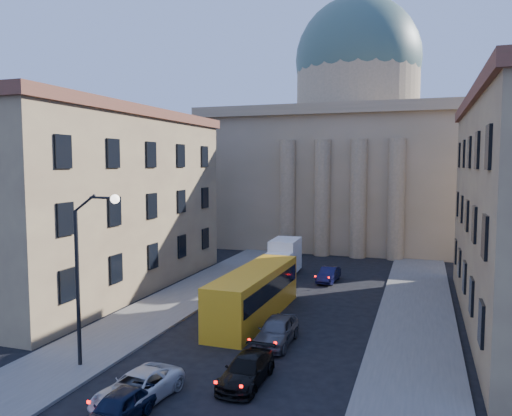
{
  "coord_description": "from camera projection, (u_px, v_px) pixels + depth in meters",
  "views": [
    {
      "loc": [
        8.76,
        -12.33,
        10.26
      ],
      "look_at": [
        -0.9,
        16.35,
        7.6
      ],
      "focal_mm": 35.0,
      "sensor_mm": 36.0,
      "label": 1
    }
  ],
  "objects": [
    {
      "name": "sidewalk_left",
      "position": [
        161.0,
        310.0,
        35.01
      ],
      "size": [
        5.0,
        60.0,
        0.15
      ],
      "primitive_type": "cube",
      "color": "#5E5B56",
      "rests_on": "ground"
    },
    {
      "name": "sidewalk_right",
      "position": [
        415.0,
        336.0,
        29.6
      ],
      "size": [
        5.0,
        60.0,
        0.15
      ],
      "primitive_type": "cube",
      "color": "#5E5B56",
      "rests_on": "ground"
    },
    {
      "name": "church",
      "position": [
        356.0,
        152.0,
        66.64
      ],
      "size": [
        68.02,
        28.76,
        36.6
      ],
      "color": "#8A7755",
      "rests_on": "ground"
    },
    {
      "name": "building_left",
      "position": [
        92.0,
        199.0,
        40.84
      ],
      "size": [
        11.6,
        26.6,
        14.7
      ],
      "color": "tan",
      "rests_on": "ground"
    },
    {
      "name": "street_lamp",
      "position": [
        86.0,
        265.0,
        24.62
      ],
      "size": [
        2.62,
        0.44,
        8.83
      ],
      "color": "black",
      "rests_on": "ground"
    },
    {
      "name": "car_left_near",
      "position": [
        118.0,
        408.0,
        19.65
      ],
      "size": [
        1.7,
        3.91,
        1.31
      ],
      "primitive_type": "imported",
      "rotation": [
        0.0,
        0.0,
        -0.04
      ],
      "color": "black",
      "rests_on": "ground"
    },
    {
      "name": "car_left_mid",
      "position": [
        137.0,
        388.0,
        21.44
      ],
      "size": [
        2.65,
        4.86,
        1.29
      ],
      "primitive_type": "imported",
      "rotation": [
        0.0,
        0.0,
        -0.11
      ],
      "color": "silver",
      "rests_on": "ground"
    },
    {
      "name": "car_right_mid",
      "position": [
        247.0,
        370.0,
        23.36
      ],
      "size": [
        1.84,
        4.43,
        1.28
      ],
      "primitive_type": "imported",
      "rotation": [
        0.0,
        0.0,
        -0.01
      ],
      "color": "black",
      "rests_on": "ground"
    },
    {
      "name": "car_right_far",
      "position": [
        277.0,
        331.0,
        28.44
      ],
      "size": [
        1.87,
        4.6,
        1.56
      ],
      "primitive_type": "imported",
      "rotation": [
        0.0,
        0.0,
        0.01
      ],
      "color": "#4C4B51",
      "rests_on": "ground"
    },
    {
      "name": "car_right_distant",
      "position": [
        329.0,
        275.0,
        43.56
      ],
      "size": [
        1.61,
        3.96,
        1.28
      ],
      "primitive_type": "imported",
      "rotation": [
        0.0,
        0.0,
        -0.07
      ],
      "color": "black",
      "rests_on": "ground"
    },
    {
      "name": "city_bus",
      "position": [
        255.0,
        292.0,
        33.24
      ],
      "size": [
        2.9,
        11.59,
        3.25
      ],
      "rotation": [
        0.0,
        0.0,
        -0.02
      ],
      "color": "#F2A71A",
      "rests_on": "ground"
    },
    {
      "name": "box_truck",
      "position": [
        283.0,
        259.0,
        46.1
      ],
      "size": [
        2.55,
        6.0,
        3.24
      ],
      "rotation": [
        0.0,
        0.0,
        0.04
      ],
      "color": "white",
      "rests_on": "ground"
    }
  ]
}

